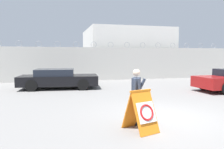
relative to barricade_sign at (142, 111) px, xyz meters
The scene contains 6 objects.
ground_plane 1.82m from the barricade_sign, 37.73° to the left, with size 90.00×90.00×0.00m, color gray.
perimeter_wall 12.32m from the barricade_sign, 83.58° to the left, with size 36.00×0.30×3.13m.
building_block 17.89m from the barricade_sign, 74.14° to the left, with size 8.16×7.68×4.70m.
barricade_sign is the anchor object (origin of this frame).
security_guard 0.69m from the barricade_sign, 83.88° to the left, with size 0.56×0.56×1.63m.
parked_car_front_coupe 8.57m from the barricade_sign, 104.61° to the left, with size 4.80×2.35×1.20m.
Camera 1 is at (-3.51, -6.42, 2.03)m, focal length 35.00 mm.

